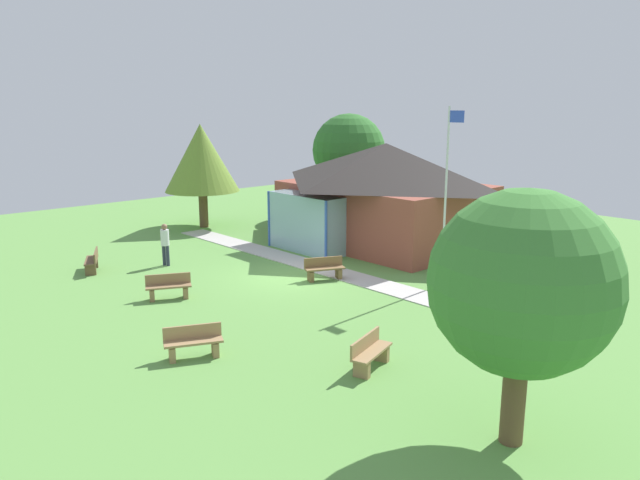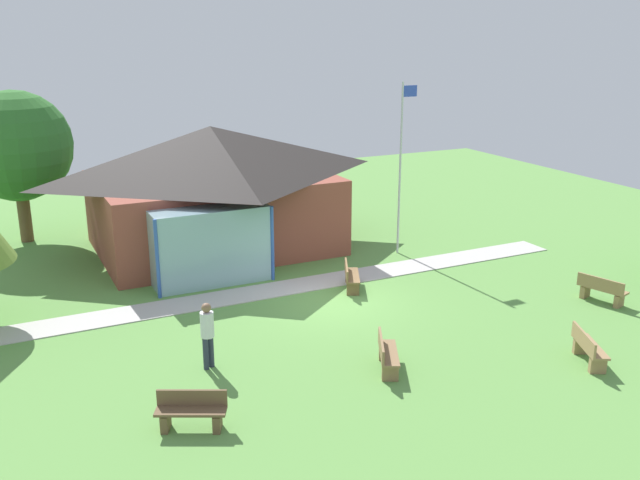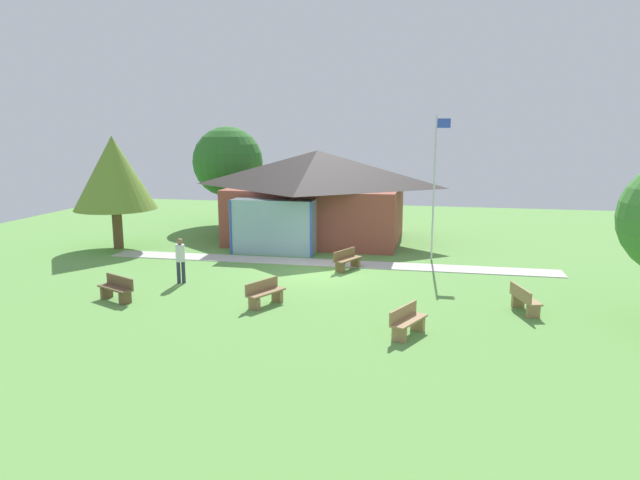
% 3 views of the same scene
% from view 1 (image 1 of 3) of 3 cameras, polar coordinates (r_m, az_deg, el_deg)
% --- Properties ---
extents(ground_plane, '(44.00, 44.00, 0.00)m').
position_cam_1_polar(ground_plane, '(22.88, -2.78, -3.50)').
color(ground_plane, '#609947').
extents(pavilion, '(9.59, 8.16, 4.71)m').
position_cam_1_polar(pavilion, '(28.07, 5.97, 4.60)').
color(pavilion, brown).
rests_on(pavilion, ground_plane).
extents(footpath, '(19.90, 1.40, 0.03)m').
position_cam_1_polar(footpath, '(23.90, 0.21, -2.74)').
color(footpath, '#BCB7B2').
rests_on(footpath, ground_plane).
extents(flagpole, '(0.64, 0.08, 6.39)m').
position_cam_1_polar(flagpole, '(21.41, 12.03, 4.67)').
color(flagpole, silver).
rests_on(flagpole, ground_plane).
extents(bench_front_left, '(1.54, 1.05, 0.84)m').
position_cam_1_polar(bench_front_left, '(25.10, -20.95, -1.93)').
color(bench_front_left, brown).
rests_on(bench_front_left, ground_plane).
extents(bench_front_center, '(1.07, 1.54, 0.84)m').
position_cam_1_polar(bench_front_center, '(20.79, -14.31, -4.42)').
color(bench_front_center, olive).
rests_on(bench_front_center, ground_plane).
extents(bench_lawn_far_right, '(0.85, 1.56, 0.84)m').
position_cam_1_polar(bench_lawn_far_right, '(15.05, 4.82, -10.76)').
color(bench_lawn_far_right, '#9E7A51').
rests_on(bench_lawn_far_right, ground_plane).
extents(bench_front_right, '(1.03, 1.55, 0.84)m').
position_cam_1_polar(bench_front_right, '(15.95, -12.04, -9.61)').
color(bench_front_right, '#9E7A51').
rests_on(bench_front_right, ground_plane).
extents(bench_rear_near_path, '(1.04, 1.54, 0.84)m').
position_cam_1_polar(bench_rear_near_path, '(22.33, 0.42, -2.83)').
color(bench_rear_near_path, brown).
rests_on(bench_rear_near_path, ground_plane).
extents(visitor_strolling_lawn, '(0.34, 0.34, 1.74)m').
position_cam_1_polar(visitor_strolling_lawn, '(24.95, -14.62, -0.12)').
color(visitor_strolling_lawn, '#2D3347').
rests_on(visitor_strolling_lawn, ground_plane).
extents(tree_behind_pavilion_left, '(4.28, 4.28, 5.98)m').
position_cam_1_polar(tree_behind_pavilion_left, '(35.44, 2.77, 8.55)').
color(tree_behind_pavilion_left, brown).
rests_on(tree_behind_pavilion_left, ground_plane).
extents(tree_far_east, '(3.50, 3.50, 4.98)m').
position_cam_1_polar(tree_far_east, '(11.53, 18.84, -4.00)').
color(tree_far_east, brown).
rests_on(tree_far_east, ground_plane).
extents(tree_west_hedge, '(3.93, 3.93, 5.49)m').
position_cam_1_polar(tree_west_hedge, '(32.29, -11.31, 7.70)').
color(tree_west_hedge, brown).
rests_on(tree_west_hedge, ground_plane).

